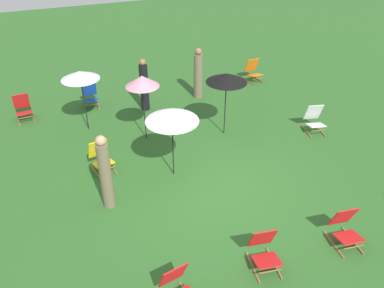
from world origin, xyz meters
TOP-DOWN VIEW (x-y plane):
  - ground_plane at (0.00, 0.00)m, footprint 40.00×40.00m
  - deckchair_0 at (4.18, 5.31)m, footprint 0.50×0.77m
  - deckchair_1 at (-4.11, 5.34)m, footprint 0.54×0.80m
  - deckchair_2 at (-0.05, -2.61)m, footprint 0.59×0.83m
  - deckchair_3 at (1.78, -2.71)m, footprint 0.57×0.82m
  - deckchair_4 at (-2.34, 1.69)m, footprint 0.62×0.84m
  - deckchair_5 at (-1.98, 5.46)m, footprint 0.53×0.79m
  - deckchair_6 at (-1.86, -2.78)m, footprint 0.60×0.83m
  - deckchair_8 at (3.99, 1.27)m, footprint 0.64×0.85m
  - umbrella_0 at (-0.83, 2.76)m, footprint 0.93×0.93m
  - umbrella_1 at (-2.33, 3.93)m, footprint 1.10×1.10m
  - umbrella_2 at (-0.67, 0.80)m, footprint 1.29×1.29m
  - umbrella_3 at (1.41, 2.13)m, footprint 1.16×1.16m
  - person_0 at (-0.34, 4.52)m, footprint 0.29×0.29m
  - person_1 at (1.65, 4.75)m, footprint 0.32×0.32m
  - person_2 at (-2.45, 0.20)m, footprint 0.31×0.31m

SIDE VIEW (x-z plane):
  - ground_plane at x=0.00m, z-range 0.00..0.00m
  - deckchair_0 at x=4.18m, z-range -0.05..0.79m
  - deckchair_1 at x=-4.11m, z-range -0.05..0.79m
  - deckchair_2 at x=-0.05m, z-range -0.05..0.79m
  - deckchair_3 at x=1.78m, z-range -0.05..0.79m
  - deckchair_4 at x=-2.34m, z-range -0.05..0.79m
  - deckchair_5 at x=-1.98m, z-range -0.05..0.79m
  - deckchair_6 at x=-1.86m, z-range -0.05..0.79m
  - deckchair_8 at x=3.99m, z-range -0.05..0.79m
  - person_0 at x=-0.34m, z-range -0.04..1.72m
  - person_1 at x=1.65m, z-range -0.04..1.74m
  - person_2 at x=-2.45m, z-range -0.03..1.84m
  - umbrella_2 at x=-0.67m, z-range 0.77..2.62m
  - umbrella_1 at x=-2.33m, z-range 0.81..2.68m
  - umbrella_3 at x=1.41m, z-range 0.83..2.74m
  - umbrella_0 at x=-0.83m, z-range 0.82..2.77m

